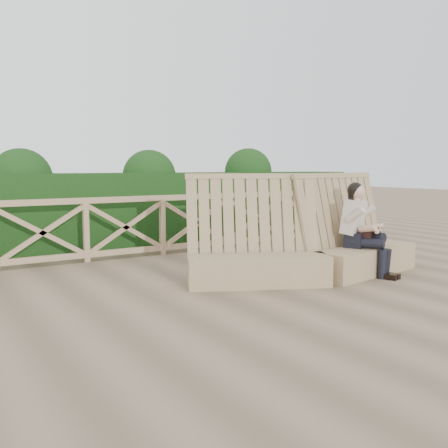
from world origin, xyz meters
TOP-DOWN VIEW (x-y plane):
  - ground at (0.00, 0.00)m, footprint 60.00×60.00m
  - bench at (1.68, 0.48)m, footprint 3.79×1.51m
  - woman at (2.47, 0.27)m, footprint 0.57×0.91m
  - guardrail at (0.00, 3.50)m, footprint 10.10×0.09m
  - hedge at (0.00, 4.70)m, footprint 12.00×1.20m

SIDE VIEW (x-z plane):
  - ground at x=0.00m, z-range 0.00..0.00m
  - bench at x=1.68m, z-range -0.39..1.16m
  - guardrail at x=0.00m, z-range 0.00..1.10m
  - woman at x=2.47m, z-range 0.04..1.43m
  - hedge at x=0.00m, z-range 0.00..1.50m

